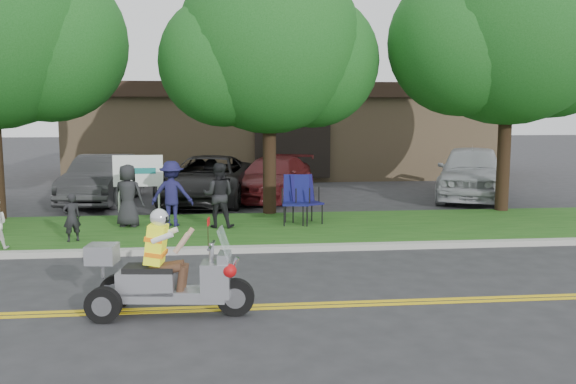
{
  "coord_description": "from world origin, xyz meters",
  "views": [
    {
      "loc": [
        -0.71,
        -9.14,
        2.87
      ],
      "look_at": [
        0.46,
        2.0,
        1.37
      ],
      "focal_mm": 38.0,
      "sensor_mm": 36.0,
      "label": 1
    }
  ],
  "objects": [
    {
      "name": "spectator_chair_b",
      "position": [
        -3.01,
        5.59,
        0.85
      ],
      "size": [
        0.83,
        0.65,
        1.5
      ],
      "primitive_type": "imported",
      "rotation": [
        0.0,
        0.0,
        2.89
      ],
      "color": "black",
      "rests_on": "grass_verge"
    },
    {
      "name": "curb",
      "position": [
        0.0,
        3.05,
        0.06
      ],
      "size": [
        60.0,
        0.25,
        0.12
      ],
      "primitive_type": "cube",
      "color": "#A8A89E",
      "rests_on": "ground"
    },
    {
      "name": "lawn_chair_a",
      "position": [
        1.03,
        5.56,
        0.78
      ],
      "size": [
        0.72,
        0.74,
        1.2
      ],
      "rotation": [
        0.0,
        0.0,
        -0.15
      ],
      "color": "black",
      "rests_on": "grass_verge"
    },
    {
      "name": "grass_verge",
      "position": [
        0.0,
        5.2,
        0.06
      ],
      "size": [
        60.0,
        4.0,
        0.1
      ],
      "primitive_type": "cube",
      "color": "#164813",
      "rests_on": "ground"
    },
    {
      "name": "spectator_chair_a",
      "position": [
        -1.97,
        5.56,
        0.89
      ],
      "size": [
        1.1,
        0.74,
        1.57
      ],
      "primitive_type": "imported",
      "rotation": [
        0.0,
        0.0,
        2.98
      ],
      "color": "#1B1946",
      "rests_on": "grass_verge"
    },
    {
      "name": "parked_car_right",
      "position": [
        0.87,
        10.65,
        0.68
      ],
      "size": [
        3.54,
        5.02,
        1.35
      ],
      "primitive_type": "imported",
      "rotation": [
        0.0,
        0.0,
        -0.4
      ],
      "color": "#4D1114",
      "rests_on": "ground"
    },
    {
      "name": "centerline_far",
      "position": [
        0.0,
        -0.42,
        0.01
      ],
      "size": [
        60.0,
        0.1,
        0.01
      ],
      "primitive_type": "cube",
      "color": "gold",
      "rests_on": "ground"
    },
    {
      "name": "tree_right",
      "position": [
        7.06,
        7.03,
        5.03
      ],
      "size": [
        6.86,
        5.6,
        8.07
      ],
      "color": "#332114",
      "rests_on": "ground"
    },
    {
      "name": "business_sign",
      "position": [
        -2.9,
        6.6,
        1.26
      ],
      "size": [
        1.25,
        0.06,
        1.75
      ],
      "color": "silver",
      "rests_on": "ground"
    },
    {
      "name": "commercial_building",
      "position": [
        2.0,
        18.98,
        2.01
      ],
      "size": [
        18.0,
        8.2,
        4.0
      ],
      "color": "#9E7F5B",
      "rests_on": "ground"
    },
    {
      "name": "spectator_adult_mid",
      "position": [
        -0.86,
        5.27,
        0.88
      ],
      "size": [
        0.84,
        0.7,
        1.55
      ],
      "primitive_type": "imported",
      "rotation": [
        0.0,
        0.0,
        2.97
      ],
      "color": "black",
      "rests_on": "grass_verge"
    },
    {
      "name": "ground",
      "position": [
        0.0,
        0.0,
        0.0
      ],
      "size": [
        120.0,
        120.0,
        0.0
      ],
      "primitive_type": "plane",
      "color": "#28282B",
      "rests_on": "ground"
    },
    {
      "name": "child_left",
      "position": [
        -3.95,
        4.0,
        0.62
      ],
      "size": [
        0.45,
        0.4,
        1.03
      ],
      "primitive_type": "imported",
      "rotation": [
        0.0,
        0.0,
        3.65
      ],
      "color": "black",
      "rests_on": "grass_verge"
    },
    {
      "name": "parked_car_far_right",
      "position": [
        7.32,
        9.9,
        0.88
      ],
      "size": [
        3.99,
        5.58,
        1.77
      ],
      "primitive_type": "imported",
      "rotation": [
        0.0,
        0.0,
        -0.41
      ],
      "color": "#B3B5BB",
      "rests_on": "ground"
    },
    {
      "name": "centerline_near",
      "position": [
        0.0,
        -0.58,
        0.01
      ],
      "size": [
        60.0,
        0.1,
        0.01
      ],
      "primitive_type": "cube",
      "color": "gold",
      "rests_on": "ground"
    },
    {
      "name": "trike_scooter",
      "position": [
        -1.59,
        -0.7,
        0.53
      ],
      "size": [
        2.34,
        0.83,
        1.53
      ],
      "rotation": [
        0.0,
        0.0,
        -0.12
      ],
      "color": "black",
      "rests_on": "ground"
    },
    {
      "name": "tree_mid",
      "position": [
        0.55,
        7.23,
        4.43
      ],
      "size": [
        5.88,
        4.8,
        7.05
      ],
      "color": "#332114",
      "rests_on": "ground"
    },
    {
      "name": "parked_car_left",
      "position": [
        -4.48,
        10.21,
        0.75
      ],
      "size": [
        2.02,
        4.67,
        1.49
      ],
      "primitive_type": "imported",
      "rotation": [
        0.0,
        0.0,
        -0.1
      ],
      "color": "#313033",
      "rests_on": "ground"
    },
    {
      "name": "lawn_chair_b",
      "position": [
        1.26,
        5.66,
        0.77
      ],
      "size": [
        0.82,
        0.83,
        1.18
      ],
      "rotation": [
        0.0,
        0.0,
        0.39
      ],
      "color": "black",
      "rests_on": "grass_verge"
    },
    {
      "name": "parked_car_mid",
      "position": [
        -1.21,
        9.93,
        0.73
      ],
      "size": [
        3.32,
        5.6,
        1.46
      ],
      "primitive_type": "imported",
      "rotation": [
        0.0,
        0.0,
        -0.18
      ],
      "color": "black",
      "rests_on": "ground"
    }
  ]
}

